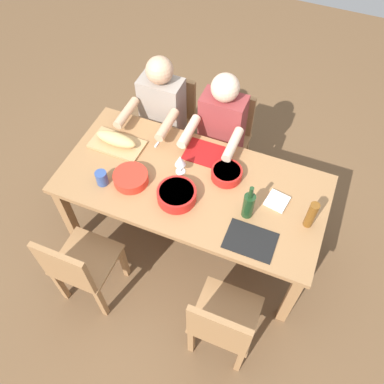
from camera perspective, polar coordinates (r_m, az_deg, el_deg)
name	(u,v)px	position (r m, az deg, el deg)	size (l,w,h in m)	color
ground_plane	(192,235)	(3.44, 0.00, -6.11)	(8.00, 8.00, 0.00)	brown
dining_table	(192,190)	(2.89, 0.00, 0.32)	(1.87, 0.89, 0.74)	#9E7044
chair_near_right	(222,324)	(2.64, 4.26, -18.10)	(0.40, 0.40, 0.85)	#9E7044
chair_near_left	(79,267)	(2.88, -15.69, -10.07)	(0.40, 0.40, 0.85)	#9E7044
chair_far_center	(226,134)	(3.49, 4.82, 8.09)	(0.40, 0.40, 0.85)	#9E7044
diner_far_center	(220,131)	(3.22, 3.98, 8.56)	(0.41, 0.53, 1.20)	#2D2D38
chair_far_left	(171,118)	(3.62, -3.00, 10.34)	(0.40, 0.40, 0.85)	#9E7044
diner_far_left	(161,114)	(3.36, -4.46, 10.94)	(0.41, 0.53, 1.20)	#2D2D38
serving_bowl_pasta	(177,194)	(2.71, -2.17, -0.33)	(0.27, 0.27, 0.09)	red
serving_bowl_greens	(131,178)	(2.83, -8.62, 2.02)	(0.24, 0.24, 0.07)	red
serving_bowl_fruit	(227,173)	(2.83, 4.90, 2.66)	(0.22, 0.22, 0.08)	red
cutting_board	(117,144)	(3.09, -10.49, 6.63)	(0.40, 0.22, 0.02)	tan
bread_loaf	(116,139)	(3.05, -10.64, 7.32)	(0.32, 0.11, 0.09)	tan
wine_bottle	(249,205)	(2.61, 7.97, -1.81)	(0.08, 0.08, 0.29)	#193819
beer_bottle	(311,215)	(2.65, 16.44, -3.10)	(0.06, 0.06, 0.22)	brown
wine_glass	(180,161)	(2.80, -1.68, 4.37)	(0.08, 0.08, 0.17)	silver
placemat_near_right	(250,241)	(2.60, 8.22, -6.78)	(0.32, 0.23, 0.01)	black
cup_near_left	(102,178)	(2.85, -12.59, 1.94)	(0.08, 0.08, 0.11)	#334C8C
placemat_far_center	(207,154)	(2.99, 2.08, 5.40)	(0.32, 0.23, 0.01)	maroon
fork_far_left	(160,139)	(3.09, -4.48, 7.38)	(0.02, 0.17, 0.01)	silver
napkin_stack	(277,201)	(2.78, 11.89, -1.25)	(0.14, 0.14, 0.02)	white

